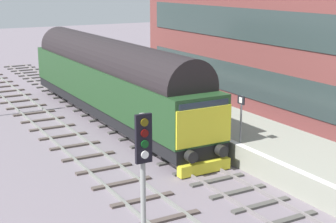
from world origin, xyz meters
TOP-DOWN VIEW (x-y plane):
  - ground_plane at (0.00, 0.00)m, footprint 140.00×140.00m
  - track_main at (0.00, -0.00)m, footprint 2.50×60.00m
  - track_adjacent_west at (-3.47, -0.00)m, footprint 2.50×60.00m
  - station_platform at (3.60, 0.00)m, footprint 4.00×44.00m
  - station_building at (10.91, 2.12)m, footprint 5.97×30.99m
  - diesel_locomotive at (0.00, 7.31)m, footprint 2.74×19.80m
  - signal_post_near at (-5.73, -8.25)m, footprint 0.44×0.22m
  - platform_number_sign at (1.92, -2.31)m, footprint 0.10×0.44m
  - waiting_passenger at (4.06, 4.36)m, footprint 0.43×0.49m

SIDE VIEW (x-z plane):
  - ground_plane at x=0.00m, z-range 0.00..0.00m
  - track_main at x=0.00m, z-range -0.02..0.13m
  - track_adjacent_west at x=-3.47m, z-range -0.02..0.13m
  - station_platform at x=3.60m, z-range 0.00..1.01m
  - waiting_passenger at x=4.06m, z-range 1.17..2.81m
  - platform_number_sign at x=1.92m, z-range 1.34..3.41m
  - diesel_locomotive at x=0.00m, z-range 0.15..4.83m
  - signal_post_near at x=-5.73m, z-range 0.70..5.32m
  - station_building at x=10.91m, z-range 0.00..10.21m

